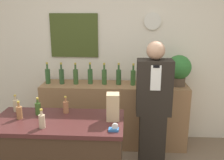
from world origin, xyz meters
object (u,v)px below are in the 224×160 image
at_px(tape_dispenser, 114,128).
at_px(shopkeeper, 153,109).
at_px(paper_bag, 113,107).
at_px(potted_plant, 179,69).

bearing_deg(tape_dispenser, shopkeeper, 62.02).
bearing_deg(shopkeeper, paper_bag, -128.66).
relative_size(shopkeeper, tape_dispenser, 17.96).
relative_size(shopkeeper, potted_plant, 3.76).
xyz_separation_m(potted_plant, paper_bag, (-0.85, -1.16, -0.13)).
xyz_separation_m(shopkeeper, paper_bag, (-0.45, -0.56, 0.24)).
distance_m(potted_plant, tape_dispenser, 1.64).
relative_size(potted_plant, tape_dispenser, 4.78).
height_order(shopkeeper, tape_dispenser, shopkeeper).
height_order(shopkeeper, potted_plant, shopkeeper).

